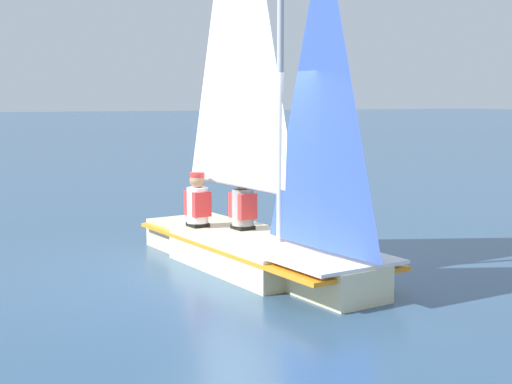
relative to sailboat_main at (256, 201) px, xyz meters
name	(u,v)px	position (x,y,z in m)	size (l,w,h in m)	color
ground_plane	(256,268)	(0.00, -0.01, -0.88)	(260.00, 260.00, 0.00)	#2D4C6B
sailboat_main	(256,201)	(0.00, 0.00, 0.00)	(1.67, 4.44, 5.90)	beige
sailor_helm	(243,212)	(-0.15, -0.66, -0.25)	(0.32, 0.36, 1.16)	black
sailor_crew	(198,210)	(0.32, -1.14, -0.25)	(0.32, 0.36, 1.16)	black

